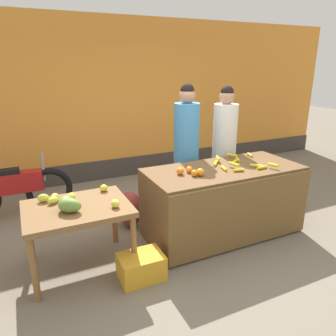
% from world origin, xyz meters
% --- Properties ---
extents(ground_plane, '(24.00, 24.00, 0.00)m').
position_xyz_m(ground_plane, '(0.00, 0.00, 0.00)').
color(ground_plane, '#756B5B').
extents(market_wall_back, '(9.56, 0.23, 2.85)m').
position_xyz_m(market_wall_back, '(0.00, 2.71, 1.40)').
color(market_wall_back, orange).
rests_on(market_wall_back, ground).
extents(fruit_stall_counter, '(1.92, 0.87, 0.87)m').
position_xyz_m(fruit_stall_counter, '(0.47, -0.01, 0.43)').
color(fruit_stall_counter, brown).
rests_on(fruit_stall_counter, ground).
extents(side_table_wooden, '(1.03, 0.79, 0.71)m').
position_xyz_m(side_table_wooden, '(-1.29, 0.00, 0.62)').
color(side_table_wooden, brown).
rests_on(side_table_wooden, ground).
extents(banana_bunch_pile, '(0.75, 0.70, 0.07)m').
position_xyz_m(banana_bunch_pile, '(0.69, 0.04, 0.89)').
color(banana_bunch_pile, gold).
rests_on(banana_bunch_pile, fruit_stall_counter).
extents(orange_pile, '(0.27, 0.23, 0.09)m').
position_xyz_m(orange_pile, '(-0.02, -0.06, 0.91)').
color(orange_pile, orange).
rests_on(orange_pile, fruit_stall_counter).
extents(mango_papaya_pile, '(0.76, 0.58, 0.14)m').
position_xyz_m(mango_papaya_pile, '(-1.36, -0.01, 0.77)').
color(mango_papaya_pile, '#D7DD3F').
rests_on(mango_papaya_pile, side_table_wooden).
extents(vendor_woman_blue_shirt, '(0.34, 0.34, 1.83)m').
position_xyz_m(vendor_woman_blue_shirt, '(0.31, 0.67, 0.92)').
color(vendor_woman_blue_shirt, '#33333D').
rests_on(vendor_woman_blue_shirt, ground).
extents(vendor_woman_white_shirt, '(0.34, 0.34, 1.78)m').
position_xyz_m(vendor_woman_white_shirt, '(0.94, 0.69, 0.90)').
color(vendor_woman_white_shirt, '#33333D').
rests_on(vendor_woman_white_shirt, ground).
extents(parked_motorcycle, '(1.60, 0.18, 0.88)m').
position_xyz_m(parked_motorcycle, '(-1.90, 1.61, 0.40)').
color(parked_motorcycle, black).
rests_on(parked_motorcycle, ground).
extents(produce_crate, '(0.44, 0.33, 0.26)m').
position_xyz_m(produce_crate, '(-0.79, -0.44, 0.13)').
color(produce_crate, gold).
rests_on(produce_crate, ground).
extents(produce_sack, '(0.33, 0.39, 0.48)m').
position_xyz_m(produce_sack, '(-0.53, 0.65, 0.24)').
color(produce_sack, maroon).
rests_on(produce_sack, ground).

